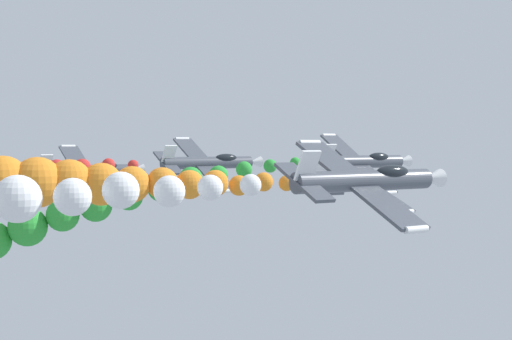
{
  "coord_description": "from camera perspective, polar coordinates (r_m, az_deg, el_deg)",
  "views": [
    {
      "loc": [
        48.09,
        -32.41,
        66.26
      ],
      "look_at": [
        0.0,
        0.0,
        64.28
      ],
      "focal_mm": 52.55,
      "sensor_mm": 36.0,
      "label": 1
    }
  ],
  "objects": [
    {
      "name": "airplane_right_outer",
      "position": [
        39.51,
        8.46,
        -0.77
      ],
      "size": [
        8.71,
        10.35,
        4.59
      ],
      "rotation": [
        0.0,
        0.46,
        0.0
      ],
      "color": "#474C56"
    },
    {
      "name": "smoke_trail_lead",
      "position": [
        56.92,
        -15.15,
        -3.8
      ],
      "size": [
        10.01,
        26.41,
        8.5
      ],
      "color": "green"
    },
    {
      "name": "airplane_lead",
      "position": [
        65.49,
        8.15,
        0.65
      ],
      "size": [
        8.35,
        10.35,
        5.28
      ],
      "rotation": [
        0.0,
        0.55,
        0.0
      ],
      "color": "#474C56"
    },
    {
      "name": "airplane_right_inner",
      "position": [
        52.2,
        8.45,
        -0.74
      ],
      "size": [
        8.95,
        10.35,
        4.04
      ],
      "rotation": [
        0.0,
        0.4,
        0.0
      ],
      "color": "#474C56"
    },
    {
      "name": "airplane_left_inner",
      "position": [
        67.18,
        -3.56,
        0.58
      ],
      "size": [
        8.54,
        10.35,
        4.94
      ],
      "rotation": [
        0.0,
        0.5,
        0.0
      ],
      "color": "#474C56"
    },
    {
      "name": "airplane_left_outer",
      "position": [
        71.77,
        -12.58,
        -0.02
      ],
      "size": [
        8.43,
        10.35,
        5.14
      ],
      "rotation": [
        0.0,
        0.53,
        0.0
      ],
      "color": "#474C56"
    },
    {
      "name": "smoke_trail_right_inner",
      "position": [
        43.15,
        -16.48,
        -0.91
      ],
      "size": [
        6.3,
        22.55,
        3.29
      ],
      "color": "orange"
    }
  ]
}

